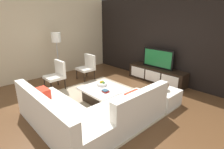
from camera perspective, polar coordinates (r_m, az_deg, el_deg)
ground_plane at (r=4.67m, az=-2.84°, el=-9.36°), size 14.00×14.00×0.00m
feature_wall_back at (r=6.27m, az=16.45°, el=10.57°), size 6.40×0.12×2.80m
side_wall_left at (r=7.02m, az=-19.20°, el=11.08°), size 0.12×5.20×2.80m
area_rug at (r=4.74m, az=-3.63°, el=-8.89°), size 3.05×2.73×0.01m
media_console at (r=6.26m, az=14.07°, el=-0.06°), size 2.04×0.50×0.50m
television at (r=6.11m, az=14.48°, el=5.02°), size 1.13×0.06×0.64m
sectional_couch at (r=3.73m, az=-7.81°, el=-12.30°), size 2.37×2.41×0.81m
coffee_table at (r=4.71m, az=-2.73°, el=-6.39°), size 1.07×0.97×0.38m
accent_chair_near at (r=5.72m, az=-17.31°, el=0.40°), size 0.55×0.52×0.87m
floor_lamp at (r=6.39m, az=-17.45°, el=10.40°), size 0.32×0.32×1.64m
ottoman at (r=4.74m, az=15.97°, el=-6.95°), size 0.70×0.70×0.40m
fruit_bowl at (r=4.81m, az=-3.23°, el=-2.97°), size 0.28×0.28×0.12m
accent_chair_far at (r=6.37m, az=-7.90°, el=2.90°), size 0.56×0.51×0.87m
decorative_ball at (r=4.62m, az=16.31°, el=-3.38°), size 0.24×0.24×0.24m
book_stack at (r=4.40m, az=-2.14°, el=-5.28°), size 0.16×0.13×0.06m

